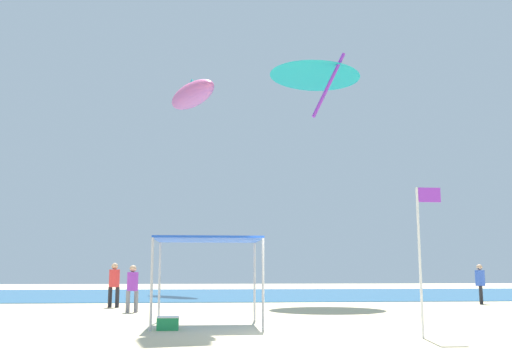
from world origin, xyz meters
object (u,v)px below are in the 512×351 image
object	(u,v)px
canopy_tent	(208,243)
person_central	(133,285)
person_far_shore	(480,281)
kite_inflatable_pink	(192,95)
kite_delta_teal	(315,69)
banner_flag	(422,246)
cooler_box	(168,323)
person_rightmost	(114,281)

from	to	relation	value
canopy_tent	person_central	world-z (taller)	canopy_tent
person_far_shore	kite_inflatable_pink	distance (m)	23.68
person_far_shore	kite_delta_teal	size ratio (longest dim) A/B	0.35
canopy_tent	banner_flag	size ratio (longest dim) A/B	0.85
banner_flag	cooler_box	bearing A→B (deg)	158.27
person_central	kite_inflatable_pink	xyz separation A→B (m)	(1.60, 18.17, 13.04)
cooler_box	person_central	bearing A→B (deg)	104.60
person_far_shore	canopy_tent	bearing A→B (deg)	153.30
person_central	person_rightmost	bearing A→B (deg)	89.37
cooler_box	kite_inflatable_pink	xyz separation A→B (m)	(-0.15, 24.89, 13.89)
person_rightmost	canopy_tent	bearing A→B (deg)	131.97
person_far_shore	banner_flag	world-z (taller)	banner_flag
kite_delta_teal	kite_inflatable_pink	bearing A→B (deg)	19.30
banner_flag	kite_inflatable_pink	bearing A→B (deg)	102.75
canopy_tent	person_far_shore	bearing A→B (deg)	37.36
kite_delta_teal	person_rightmost	bearing A→B (deg)	96.73
canopy_tent	banner_flag	xyz separation A→B (m)	(5.00, -3.48, -0.20)
person_far_shore	banner_flag	size ratio (longest dim) A/B	0.52
cooler_box	kite_delta_teal	distance (m)	17.95
kite_inflatable_pink	person_far_shore	bearing A→B (deg)	16.46
person_rightmost	kite_delta_teal	world-z (taller)	kite_delta_teal
kite_delta_teal	kite_inflatable_pink	size ratio (longest dim) A/B	0.86
person_far_shore	cooler_box	bearing A→B (deg)	154.07
person_far_shore	kite_delta_teal	bearing A→B (deg)	105.16
banner_flag	kite_inflatable_pink	size ratio (longest dim) A/B	0.58
person_far_shore	kite_inflatable_pink	world-z (taller)	kite_inflatable_pink
kite_inflatable_pink	person_central	bearing A→B (deg)	-33.23
cooler_box	kite_inflatable_pink	distance (m)	28.50
person_rightmost	person_far_shore	world-z (taller)	person_rightmost
person_central	person_rightmost	world-z (taller)	person_rightmost
banner_flag	person_far_shore	bearing A→B (deg)	59.65
canopy_tent	cooler_box	size ratio (longest dim) A/B	5.21
person_rightmost	person_far_shore	xyz separation A→B (m)	(16.65, 1.04, -0.02)
canopy_tent	person_far_shore	distance (m)	16.07
canopy_tent	person_rightmost	world-z (taller)	canopy_tent
canopy_tent	cooler_box	bearing A→B (deg)	-133.57
person_far_shore	kite_inflatable_pink	bearing A→B (deg)	70.59
person_central	person_rightmost	distance (m)	3.26
person_rightmost	kite_inflatable_pink	size ratio (longest dim) A/B	0.31
person_central	person_far_shore	world-z (taller)	person_far_shore
person_far_shore	kite_inflatable_pink	xyz separation A→B (m)	(-13.91, 14.08, 12.99)
person_central	banner_flag	world-z (taller)	banner_flag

